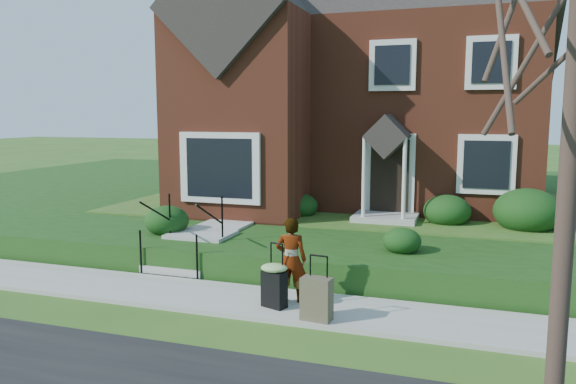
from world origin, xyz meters
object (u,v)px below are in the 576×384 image
at_px(suitcase_black, 274,283).
at_px(woman, 291,260).
at_px(front_steps, 192,246).
at_px(suitcase_olive, 317,299).

bearing_deg(suitcase_black, woman, 84.42).
bearing_deg(woman, suitcase_black, 55.82).
xyz_separation_m(woman, suitcase_black, (-0.18, -0.38, -0.32)).
bearing_deg(front_steps, suitcase_black, -37.79).
xyz_separation_m(suitcase_black, suitcase_olive, (0.85, -0.36, -0.08)).
height_order(woman, suitcase_olive, woman).
relative_size(front_steps, woman, 1.34).
bearing_deg(front_steps, woman, -30.78).
xyz_separation_m(woman, suitcase_olive, (0.67, -0.73, -0.40)).
distance_m(front_steps, suitcase_olive, 4.30).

